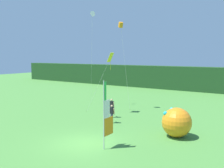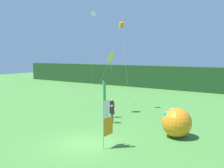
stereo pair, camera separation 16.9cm
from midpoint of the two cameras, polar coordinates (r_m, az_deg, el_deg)
name	(u,v)px [view 1 (the left image)]	position (r m, az deg, el deg)	size (l,w,h in m)	color
ground_plane	(83,143)	(17.33, -6.67, -12.98)	(120.00, 120.00, 0.00)	#478438
distant_treeline	(202,79)	(43.02, 19.40, 1.00)	(80.00, 2.40, 3.91)	#1E421E
banner_flag	(107,116)	(15.88, -1.52, -7.10)	(0.06, 1.03, 4.24)	#B7B7BC
person_near_banner	(112,108)	(23.73, -0.28, -5.27)	(0.55, 0.48, 1.75)	brown
person_mid_field	(112,113)	(21.85, -0.28, -6.57)	(0.55, 0.48, 1.57)	#2D334C
inflatable_balloon	(177,122)	(18.73, 13.95, -8.28)	(2.09, 2.09, 2.09)	orange
kite_orange_box_0	(121,26)	(27.28, 1.79, 12.85)	(1.47, 0.61, 9.21)	brown
kite_yellow_diamond_1	(110,59)	(25.19, -0.72, 5.50)	(2.70, 1.19, 6.01)	brown
kite_white_delta_2	(92,15)	(29.43, -4.59, 15.05)	(1.23, 1.13, 10.60)	brown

